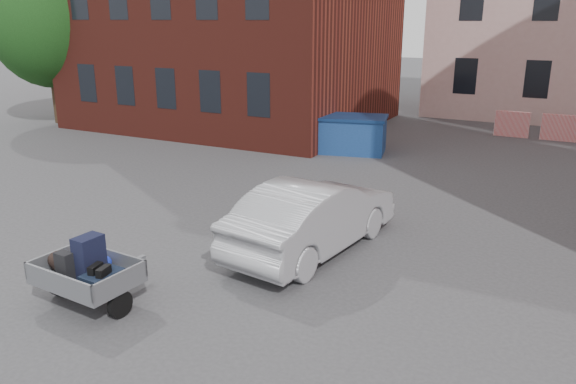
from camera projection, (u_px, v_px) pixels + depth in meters
The scene contains 7 objects.
ground at pixel (275, 264), 10.72m from camera, with size 120.00×120.00×0.00m, color #38383A.
far_building at pixel (169, 26), 36.99m from camera, with size 6.00×6.00×8.00m, color maroon.
tree at pixel (46, 2), 23.86m from camera, with size 5.28×5.28×8.30m.
barriers at pixel (559, 128), 21.44m from camera, with size 4.70×0.18×1.00m.
trailer at pixel (86, 271), 9.01m from camera, with size 1.67×1.86×1.20m.
dumpster at pixel (342, 134), 19.64m from camera, with size 3.32×2.21×1.28m.
silver_car at pixel (313, 216), 11.20m from camera, with size 1.53×4.39×1.45m, color #9B9CA2.
Camera 1 is at (4.75, -8.61, 4.49)m, focal length 35.00 mm.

